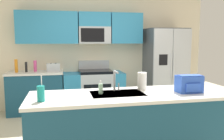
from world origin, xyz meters
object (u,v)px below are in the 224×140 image
toaster (53,67)px  pepper_mill (26,67)px  range_oven (94,90)px  bottle_pink (35,66)px  bottle_orange (16,66)px  paper_towel_roll (142,81)px  backpack (189,83)px  drink_cup_teal (41,94)px  sink_faucet (115,79)px  soap_dispenser (101,89)px  refrigerator (165,68)px

toaster → pepper_mill: (-0.57, 0.05, 0.02)m
range_oven → bottle_pink: (-1.28, 0.05, 0.58)m
range_oven → toaster: (-0.89, -0.05, 0.55)m
bottle_orange → paper_towel_roll: (2.01, -2.23, -0.02)m
pepper_mill → paper_towel_roll: size_ratio=0.91×
bottle_orange → backpack: bottle_orange is taller
range_oven → toaster: 1.04m
drink_cup_teal → sink_faucet: bearing=21.1°
range_oven → paper_towel_roll: (0.36, -2.25, 0.58)m
soap_dispenser → backpack: 1.16m
pepper_mill → soap_dispenser: size_ratio=1.28×
paper_towel_roll → backpack: size_ratio=0.75×
sink_faucet → soap_dispenser: 0.27m
backpack → drink_cup_teal: bearing=-177.5°
soap_dispenser → pepper_mill: bearing=117.2°
range_oven → refrigerator: size_ratio=0.74×
pepper_mill → range_oven: bearing=0.1°
toaster → sink_faucet: bearing=-68.3°
bottle_pink → backpack: 3.38m
range_oven → drink_cup_teal: (-0.95, -2.61, 0.55)m
refrigerator → range_oven: bearing=177.6°
toaster → pepper_mill: 0.57m
toaster → pepper_mill: bearing=175.0°
drink_cup_teal → bottle_orange: bearing=105.2°
toaster → backpack: size_ratio=0.88×
sink_faucet → backpack: sink_faucet is taller
toaster → bottle_orange: bottle_orange is taller
range_oven → soap_dispenser: (-0.24, -2.37, 0.53)m
range_oven → bottle_orange: size_ratio=4.87×
range_oven → sink_faucet: 2.33m
drink_cup_teal → soap_dispenser: size_ratio=1.74×
drink_cup_teal → backpack: drink_cup_teal is taller
pepper_mill → bottle_orange: bottle_orange is taller
refrigerator → bottle_orange: (-3.36, 0.05, 0.11)m
toaster → soap_dispenser: toaster is taller
soap_dispenser → paper_towel_roll: size_ratio=0.71×
pepper_mill → backpack: 3.46m
sink_faucet → drink_cup_teal: drink_cup_teal is taller
refrigerator → bottle_orange: refrigerator is taller
bottle_orange → drink_cup_teal: (0.70, -2.59, -0.05)m
range_oven → bottle_orange: 1.76m
sink_faucet → drink_cup_teal: (-0.93, -0.36, -0.08)m
drink_cup_teal → backpack: bearing=2.5°
paper_towel_roll → backpack: (0.55, -0.28, -0.00)m
refrigerator → sink_faucet: 2.78m
pepper_mill → soap_dispenser: pepper_mill is taller
sink_faucet → paper_towel_roll: size_ratio=1.17×
bottle_pink → soap_dispenser: (1.04, -2.43, -0.05)m
bottle_pink → soap_dispenser: bearing=-66.8°
bottle_orange → paper_towel_roll: 3.00m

